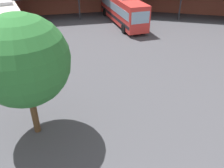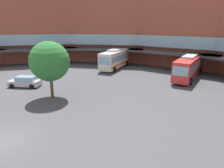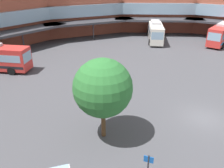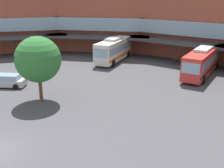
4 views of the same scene
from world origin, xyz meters
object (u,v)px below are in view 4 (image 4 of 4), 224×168
Objects in this scene: bus_0 at (203,61)px; plaza_tree at (38,60)px; parked_car at (7,81)px; bus_2 at (114,49)px.

bus_0 is 1.76× the size of plaza_tree.
bus_0 is 2.72× the size of parked_car.
bus_2 reaches higher than bus_0.
bus_0 is 22.33m from plaza_tree.
bus_0 is at bearing -163.23° from parked_car.
plaza_tree reaches higher than bus_2.
parked_car is (1.28, -18.22, -1.22)m from bus_2.
plaza_tree reaches higher than bus_0.
bus_0 is at bearing 75.42° from plaza_tree.
bus_2 is 2.31× the size of parked_car.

